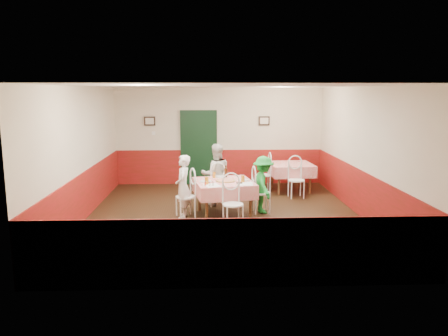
{
  "coord_description": "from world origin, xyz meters",
  "views": [
    {
      "loc": [
        -0.37,
        -9.17,
        2.69
      ],
      "look_at": [
        0.0,
        0.15,
        1.05
      ],
      "focal_mm": 35.0,
      "sensor_mm": 36.0,
      "label": 1
    }
  ],
  "objects_px": {
    "chair_second_a": "(263,175)",
    "diner_right": "(263,185)",
    "main_table": "(224,198)",
    "chair_second_b": "(296,180)",
    "chair_near": "(233,205)",
    "pizza": "(226,181)",
    "glass_a": "(207,181)",
    "chair_left": "(186,197)",
    "diner_far": "(216,175)",
    "chair_far": "(216,187)",
    "second_table": "(291,177)",
    "glass_c": "(214,175)",
    "wallet": "(239,183)",
    "chair_right": "(261,193)",
    "diner_left": "(183,187)",
    "beer_bottle": "(226,172)",
    "glass_b": "(243,179)"
  },
  "relations": [
    {
      "from": "diner_far",
      "to": "diner_right",
      "type": "relative_size",
      "value": 1.15
    },
    {
      "from": "glass_b",
      "to": "beer_bottle",
      "type": "distance_m",
      "value": 0.66
    },
    {
      "from": "pizza",
      "to": "diner_right",
      "type": "bearing_deg",
      "value": 12.04
    },
    {
      "from": "chair_far",
      "to": "diner_right",
      "type": "distance_m",
      "value": 1.25
    },
    {
      "from": "pizza",
      "to": "diner_left",
      "type": "relative_size",
      "value": 0.3
    },
    {
      "from": "chair_left",
      "to": "chair_second_a",
      "type": "xyz_separation_m",
      "value": [
        2.0,
        2.41,
        0.0
      ]
    },
    {
      "from": "chair_far",
      "to": "glass_c",
      "type": "xyz_separation_m",
      "value": [
        -0.06,
        -0.46,
        0.37
      ]
    },
    {
      "from": "chair_far",
      "to": "pizza",
      "type": "relative_size",
      "value": 2.17
    },
    {
      "from": "chair_near",
      "to": "glass_c",
      "type": "height_order",
      "value": "chair_near"
    },
    {
      "from": "glass_c",
      "to": "wallet",
      "type": "relative_size",
      "value": 1.17
    },
    {
      "from": "chair_far",
      "to": "second_table",
      "type": "bearing_deg",
      "value": -155.91
    },
    {
      "from": "chair_near",
      "to": "glass_a",
      "type": "xyz_separation_m",
      "value": [
        -0.53,
        0.53,
        0.39
      ]
    },
    {
      "from": "chair_near",
      "to": "beer_bottle",
      "type": "bearing_deg",
      "value": 82.89
    },
    {
      "from": "chair_second_b",
      "to": "glass_b",
      "type": "xyz_separation_m",
      "value": [
        -1.51,
        -1.64,
        0.38
      ]
    },
    {
      "from": "chair_second_a",
      "to": "diner_right",
      "type": "height_order",
      "value": "diner_right"
    },
    {
      "from": "diner_far",
      "to": "diner_right",
      "type": "bearing_deg",
      "value": 136.73
    },
    {
      "from": "diner_left",
      "to": "chair_second_a",
      "type": "bearing_deg",
      "value": 141.43
    },
    {
      "from": "chair_near",
      "to": "glass_b",
      "type": "bearing_deg",
      "value": 58.91
    },
    {
      "from": "wallet",
      "to": "chair_right",
      "type": "bearing_deg",
      "value": 27.72
    },
    {
      "from": "chair_far",
      "to": "chair_second_a",
      "type": "relative_size",
      "value": 1.0
    },
    {
      "from": "main_table",
      "to": "glass_b",
      "type": "height_order",
      "value": "glass_b"
    },
    {
      "from": "glass_b",
      "to": "chair_near",
      "type": "bearing_deg",
      "value": -109.78
    },
    {
      "from": "chair_near",
      "to": "diner_right",
      "type": "bearing_deg",
      "value": 42.12
    },
    {
      "from": "main_table",
      "to": "pizza",
      "type": "xyz_separation_m",
      "value": [
        0.03,
        -0.02,
        0.4
      ]
    },
    {
      "from": "chair_right",
      "to": "chair_second_a",
      "type": "distance_m",
      "value": 2.14
    },
    {
      "from": "chair_left",
      "to": "wallet",
      "type": "distance_m",
      "value": 1.2
    },
    {
      "from": "main_table",
      "to": "glass_a",
      "type": "relative_size",
      "value": 8.07
    },
    {
      "from": "chair_near",
      "to": "chair_second_b",
      "type": "height_order",
      "value": "same"
    },
    {
      "from": "chair_second_a",
      "to": "chair_left",
      "type": "bearing_deg",
      "value": -43.07
    },
    {
      "from": "chair_left",
      "to": "glass_a",
      "type": "relative_size",
      "value": 5.95
    },
    {
      "from": "glass_b",
      "to": "diner_left",
      "type": "height_order",
      "value": "diner_left"
    },
    {
      "from": "main_table",
      "to": "second_table",
      "type": "relative_size",
      "value": 1.09
    },
    {
      "from": "second_table",
      "to": "pizza",
      "type": "bearing_deg",
      "value": -129.38
    },
    {
      "from": "chair_left",
      "to": "chair_right",
      "type": "xyz_separation_m",
      "value": [
        1.67,
        0.3,
        0.0
      ]
    },
    {
      "from": "main_table",
      "to": "wallet",
      "type": "bearing_deg",
      "value": -38.48
    },
    {
      "from": "diner_right",
      "to": "pizza",
      "type": "bearing_deg",
      "value": 97.06
    },
    {
      "from": "main_table",
      "to": "chair_far",
      "type": "bearing_deg",
      "value": 100.06
    },
    {
      "from": "chair_left",
      "to": "pizza",
      "type": "bearing_deg",
      "value": 78.48
    },
    {
      "from": "glass_c",
      "to": "diner_left",
      "type": "distance_m",
      "value": 0.88
    },
    {
      "from": "second_table",
      "to": "chair_second_b",
      "type": "xyz_separation_m",
      "value": [
        0.0,
        -0.75,
        0.08
      ]
    },
    {
      "from": "chair_left",
      "to": "pizza",
      "type": "relative_size",
      "value": 2.17
    },
    {
      "from": "chair_far",
      "to": "glass_b",
      "type": "height_order",
      "value": "glass_b"
    },
    {
      "from": "main_table",
      "to": "pizza",
      "type": "distance_m",
      "value": 0.4
    },
    {
      "from": "chair_near",
      "to": "chair_second_b",
      "type": "distance_m",
      "value": 2.94
    },
    {
      "from": "chair_far",
      "to": "chair_near",
      "type": "relative_size",
      "value": 1.0
    },
    {
      "from": "pizza",
      "to": "glass_a",
      "type": "relative_size",
      "value": 2.74
    },
    {
      "from": "chair_second_a",
      "to": "diner_left",
      "type": "xyz_separation_m",
      "value": [
        -2.05,
        -2.42,
        0.23
      ]
    },
    {
      "from": "chair_second_a",
      "to": "chair_second_b",
      "type": "bearing_deg",
      "value": 41.59
    },
    {
      "from": "chair_left",
      "to": "chair_far",
      "type": "xyz_separation_m",
      "value": [
        0.69,
        0.99,
        0.0
      ]
    },
    {
      "from": "main_table",
      "to": "chair_second_b",
      "type": "bearing_deg",
      "value": 38.36
    }
  ]
}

